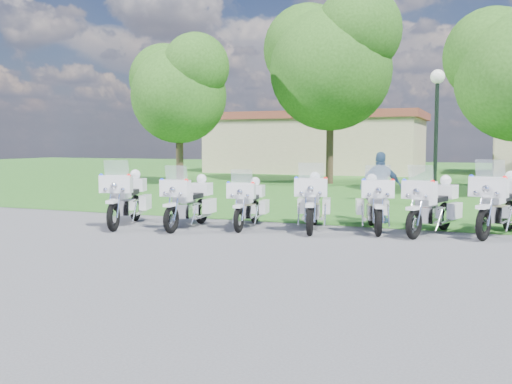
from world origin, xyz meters
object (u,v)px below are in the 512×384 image
at_px(motorcycle_0, 127,198).
at_px(motorcycle_1, 189,201).
at_px(motorcycle_2, 249,202).
at_px(lamp_post, 437,104).
at_px(motorcycle_3, 313,201).
at_px(bystander_c, 381,188).
at_px(motorcycle_5, 433,205).
at_px(motorcycle_6, 500,203).
at_px(motorcycle_4, 374,202).

xyz_separation_m(motorcycle_0, motorcycle_1, (1.67, 0.21, -0.05)).
xyz_separation_m(motorcycle_2, lamp_post, (3.92, 5.89, 2.65)).
height_order(motorcycle_2, lamp_post, lamp_post).
bearing_deg(motorcycle_2, motorcycle_3, -178.39).
relative_size(motorcycle_1, bystander_c, 1.26).
bearing_deg(bystander_c, lamp_post, -105.92).
relative_size(motorcycle_0, motorcycle_2, 1.11).
height_order(motorcycle_5, motorcycle_6, motorcycle_6).
bearing_deg(lamp_post, motorcycle_5, -86.08).
xyz_separation_m(motorcycle_0, motorcycle_4, (5.93, 1.50, -0.03)).
bearing_deg(lamp_post, motorcycle_2, -123.67).
relative_size(motorcycle_0, bystander_c, 1.32).
bearing_deg(motorcycle_1, motorcycle_0, 4.59).
height_order(motorcycle_1, motorcycle_6, motorcycle_6).
xyz_separation_m(motorcycle_4, lamp_post, (0.98, 5.20, 2.60)).
bearing_deg(bystander_c, motorcycle_5, 135.48).
relative_size(motorcycle_3, bystander_c, 1.31).
height_order(motorcycle_6, lamp_post, lamp_post).
distance_m(motorcycle_6, lamp_post, 5.77).
bearing_deg(lamp_post, motorcycle_6, -70.00).
bearing_deg(motorcycle_2, motorcycle_0, 7.45).
xyz_separation_m(motorcycle_1, motorcycle_5, (5.60, 1.21, 0.02)).
bearing_deg(lamp_post, motorcycle_3, -112.78).
bearing_deg(motorcycle_2, bystander_c, -154.44).
xyz_separation_m(motorcycle_4, motorcycle_5, (1.34, -0.08, 0.01)).
xyz_separation_m(motorcycle_0, motorcycle_2, (2.99, 0.82, -0.09)).
height_order(motorcycle_0, motorcycle_6, motorcycle_6).
height_order(motorcycle_1, motorcycle_5, motorcycle_5).
distance_m(motorcycle_0, motorcycle_6, 8.87).
bearing_deg(motorcycle_0, lamp_post, -152.84).
relative_size(motorcycle_3, motorcycle_4, 1.04).
relative_size(motorcycle_2, motorcycle_4, 0.94).
bearing_deg(motorcycle_0, bystander_c, -172.13).
distance_m(motorcycle_2, lamp_post, 7.55).
xyz_separation_m(motorcycle_1, bystander_c, (4.21, 2.51, 0.27)).
distance_m(motorcycle_0, motorcycle_1, 1.68).
relative_size(motorcycle_1, motorcycle_2, 1.07).
bearing_deg(motorcycle_6, motorcycle_5, 34.04).
bearing_deg(motorcycle_3, motorcycle_2, -3.01).
bearing_deg(bystander_c, motorcycle_3, 49.54).
relative_size(motorcycle_2, motorcycle_6, 0.87).
height_order(motorcycle_1, motorcycle_3, motorcycle_3).
bearing_deg(bystander_c, motorcycle_2, 31.94).
xyz_separation_m(motorcycle_1, motorcycle_3, (2.88, 0.86, 0.03)).
bearing_deg(motorcycle_1, motorcycle_6, -169.63).
bearing_deg(motorcycle_6, motorcycle_0, 29.74).
relative_size(motorcycle_3, motorcycle_5, 1.04).
distance_m(motorcycle_0, motorcycle_5, 7.41).
xyz_separation_m(motorcycle_2, motorcycle_5, (4.28, 0.61, 0.06)).
bearing_deg(motorcycle_6, motorcycle_1, 30.84).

